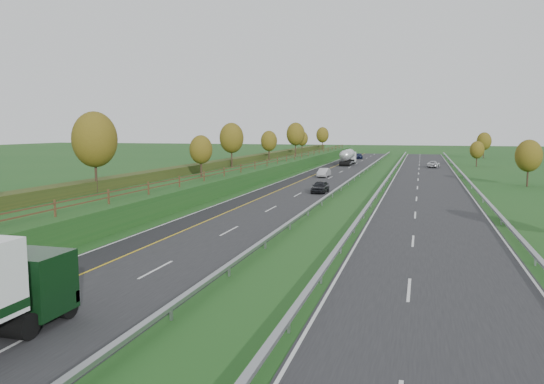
{
  "coord_description": "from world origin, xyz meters",
  "views": [
    {
      "loc": [
        15.63,
        -15.57,
        8.02
      ],
      "look_at": [
        2.38,
        31.4,
        2.2
      ],
      "focal_mm": 35.0,
      "sensor_mm": 36.0,
      "label": 1
    }
  ],
  "objects": [
    {
      "name": "far_carriageway",
      "position": [
        16.5,
        60.0,
        0.02
      ],
      "size": [
        10.5,
        200.0,
        0.04
      ],
      "primitive_type": "cube",
      "color": "black",
      "rests_on": "ground"
    },
    {
      "name": "embankment_left",
      "position": [
        -13.0,
        60.0,
        1.0
      ],
      "size": [
        12.0,
        200.0,
        2.0
      ],
      "primitive_type": "cube",
      "color": "#1D4C1B",
      "rests_on": "ground"
    },
    {
      "name": "median_barrier_far",
      "position": [
        10.8,
        60.0,
        0.61
      ],
      "size": [
        0.32,
        200.0,
        0.71
      ],
      "color": "gray",
      "rests_on": "ground"
    },
    {
      "name": "median_barrier_near",
      "position": [
        5.7,
        60.0,
        0.61
      ],
      "size": [
        0.32,
        200.0,
        0.71
      ],
      "color": "gray",
      "rests_on": "ground"
    },
    {
      "name": "trees_far",
      "position": [
        29.8,
        89.21,
        4.25
      ],
      "size": [
        8.45,
        118.6,
        7.12
      ],
      "color": "#2D2116",
      "rests_on": "ground"
    },
    {
      "name": "lane_markings",
      "position": [
        6.4,
        59.88,
        0.05
      ],
      "size": [
        26.75,
        200.0,
        0.01
      ],
      "color": "silver",
      "rests_on": "near_carriageway"
    },
    {
      "name": "car_silver_mid",
      "position": [
        0.0,
        71.75,
        0.77
      ],
      "size": [
        1.71,
        4.48,
        1.46
      ],
      "primitive_type": "imported",
      "rotation": [
        0.0,
        0.0,
        -0.04
      ],
      "color": "#B5B4B9",
      "rests_on": "near_carriageway"
    },
    {
      "name": "outer_barrier_far",
      "position": [
        22.3,
        60.0,
        0.62
      ],
      "size": [
        0.32,
        200.0,
        0.71
      ],
      "color": "gray",
      "rests_on": "ground"
    },
    {
      "name": "near_carriageway",
      "position": [
        0.0,
        60.0,
        0.02
      ],
      "size": [
        10.5,
        200.0,
        0.04
      ],
      "primitive_type": "cube",
      "color": "black",
      "rests_on": "ground"
    },
    {
      "name": "road_tanker",
      "position": [
        -0.21,
        103.28,
        1.86
      ],
      "size": [
        2.4,
        11.22,
        3.46
      ],
      "color": "silver",
      "rests_on": "near_carriageway"
    },
    {
      "name": "car_small_far",
      "position": [
        -0.54,
        128.16,
        0.72
      ],
      "size": [
        2.26,
        4.81,
        1.36
      ],
      "primitive_type": "imported",
      "rotation": [
        0.0,
        0.0,
        0.08
      ],
      "color": "#111836",
      "rests_on": "near_carriageway"
    },
    {
      "name": "hedge_left",
      "position": [
        -15.0,
        60.0,
        2.55
      ],
      "size": [
        2.2,
        180.0,
        1.1
      ],
      "primitive_type": "cube",
      "color": "#2A3A17",
      "rests_on": "embankment_left"
    },
    {
      "name": "trees_left",
      "position": [
        -12.64,
        56.63,
        6.37
      ],
      "size": [
        6.64,
        164.3,
        7.66
      ],
      "color": "#2D2116",
      "rests_on": "embankment_left"
    },
    {
      "name": "fence_left",
      "position": [
        -8.5,
        59.59,
        2.73
      ],
      "size": [
        0.12,
        189.06,
        1.2
      ],
      "color": "#422B19",
      "rests_on": "embankment_left"
    },
    {
      "name": "hard_shoulder",
      "position": [
        -3.75,
        60.0,
        0.02
      ],
      "size": [
        3.0,
        200.0,
        0.04
      ],
      "primitive_type": "cube",
      "color": "black",
      "rests_on": "ground"
    },
    {
      "name": "ground",
      "position": [
        8.0,
        55.0,
        0.0
      ],
      "size": [
        400.0,
        400.0,
        0.0
      ],
      "primitive_type": "plane",
      "color": "#1D4C1B",
      "rests_on": "ground"
    },
    {
      "name": "car_dark_near",
      "position": [
        3.47,
        49.91,
        0.79
      ],
      "size": [
        1.88,
        4.45,
        1.5
      ],
      "primitive_type": "imported",
      "rotation": [
        0.0,
        0.0,
        -0.03
      ],
      "color": "black",
      "rests_on": "near_carriageway"
    },
    {
      "name": "car_oncoming",
      "position": [
        18.09,
        99.43,
        0.72
      ],
      "size": [
        2.82,
        5.16,
        1.37
      ],
      "primitive_type": "imported",
      "rotation": [
        0.0,
        0.0,
        3.03
      ],
      "color": "silver",
      "rests_on": "far_carriageway"
    }
  ]
}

